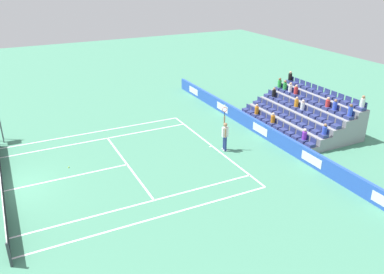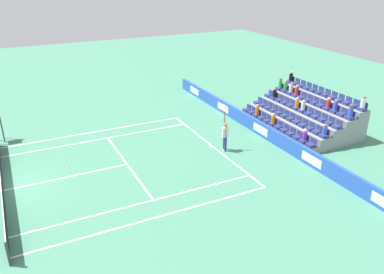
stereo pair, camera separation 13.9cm
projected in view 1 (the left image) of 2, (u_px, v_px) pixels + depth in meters
name	position (u px, v px, depth m)	size (l,w,h in m)	color
ground_plane	(3.00, 191.00, 19.50)	(80.00, 80.00, 0.00)	#47896B
line_baseline	(212.00, 146.00, 24.37)	(10.97, 0.10, 0.01)	white
line_service	(127.00, 164.00, 22.12)	(8.23, 0.10, 0.01)	white
line_centre_service	(69.00, 177.00, 20.81)	(0.10, 6.40, 0.01)	white
line_singles_sideline_left	(101.00, 139.00, 25.30)	(0.10, 11.89, 0.01)	white
line_singles_sideline_right	(145.00, 203.00, 18.56)	(0.10, 11.89, 0.01)	white
line_doubles_sideline_left	(95.00, 132.00, 26.43)	(0.10, 11.89, 0.01)	white
line_doubles_sideline_right	(156.00, 218.00, 17.44)	(0.10, 11.89, 0.01)	white
line_centre_mark	(211.00, 146.00, 24.33)	(0.10, 0.20, 0.01)	white
sponsor_barrier	(261.00, 129.00, 25.69)	(24.15, 0.22, 0.92)	blue
tennis_net	(1.00, 183.00, 19.30)	(11.97, 0.10, 1.07)	#33383D
tennis_player	(225.00, 135.00, 23.45)	(0.51, 0.40, 2.85)	navy
stadium_stand	(304.00, 115.00, 27.01)	(7.44, 4.75, 3.04)	gray
loose_tennis_ball	(69.00, 167.00, 21.75)	(0.07, 0.07, 0.07)	#D1E533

